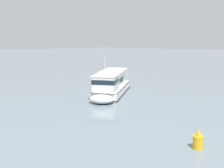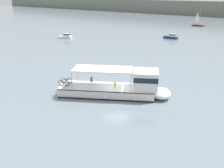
{
  "view_description": "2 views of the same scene",
  "coord_description": "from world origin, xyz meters",
  "px_view_note": "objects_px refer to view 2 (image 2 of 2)",
  "views": [
    {
      "loc": [
        24.24,
        23.65,
        7.15
      ],
      "look_at": [
        -0.82,
        -0.09,
        1.4
      ],
      "focal_mm": 41.24,
      "sensor_mm": 36.0,
      "label": 1
    },
    {
      "loc": [
        16.68,
        -21.95,
        11.31
      ],
      "look_at": [
        -0.82,
        -0.09,
        1.4
      ],
      "focal_mm": 41.78,
      "sensor_mm": 36.0,
      "label": 2
    }
  ],
  "objects_px": {
    "ferry_main": "(121,88)",
    "motorboat_horizon_west": "(66,36)",
    "motorboat_outer_anchorage": "(172,36)",
    "sailboat_far_left": "(198,25)"
  },
  "relations": [
    {
      "from": "motorboat_horizon_west",
      "to": "motorboat_outer_anchorage",
      "type": "xyz_separation_m",
      "value": [
        21.51,
        16.73,
        0.0
      ]
    },
    {
      "from": "sailboat_far_left",
      "to": "motorboat_outer_anchorage",
      "type": "xyz_separation_m",
      "value": [
        4.57,
        -29.36,
        0.0
      ]
    },
    {
      "from": "motorboat_outer_anchorage",
      "to": "ferry_main",
      "type": "bearing_deg",
      "value": -71.43
    },
    {
      "from": "ferry_main",
      "to": "sailboat_far_left",
      "type": "xyz_separation_m",
      "value": [
        -17.82,
        68.82,
        -0.47
      ]
    },
    {
      "from": "ferry_main",
      "to": "sailboat_far_left",
      "type": "bearing_deg",
      "value": 104.52
    },
    {
      "from": "ferry_main",
      "to": "motorboat_horizon_west",
      "type": "bearing_deg",
      "value": 146.82
    },
    {
      "from": "motorboat_horizon_west",
      "to": "motorboat_outer_anchorage",
      "type": "height_order",
      "value": "same"
    },
    {
      "from": "ferry_main",
      "to": "motorboat_horizon_west",
      "type": "distance_m",
      "value": 41.54
    },
    {
      "from": "sailboat_far_left",
      "to": "motorboat_outer_anchorage",
      "type": "height_order",
      "value": "sailboat_far_left"
    },
    {
      "from": "motorboat_horizon_west",
      "to": "ferry_main",
      "type": "bearing_deg",
      "value": -33.18
    }
  ]
}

